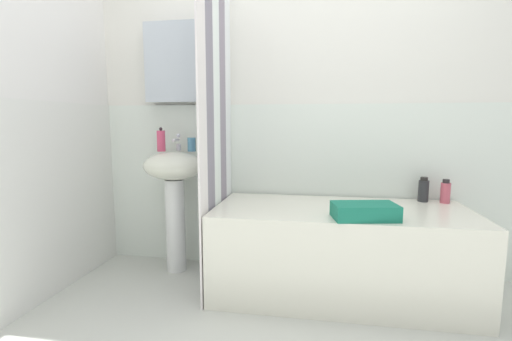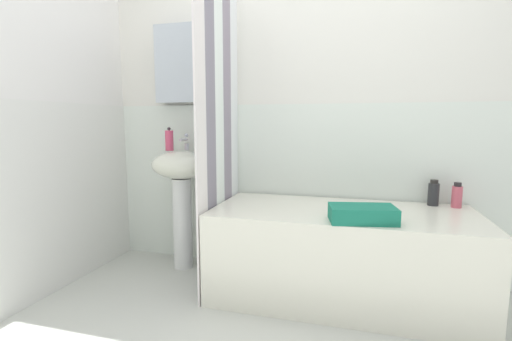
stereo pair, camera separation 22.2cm
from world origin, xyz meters
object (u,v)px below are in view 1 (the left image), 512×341
Objects in this scene: soap_dispenser at (161,141)px; bathtub at (340,251)px; sink at (174,184)px; toothbrush_cup at (192,145)px; lotion_bottle at (445,192)px; conditioner_bottle at (423,190)px; towel_folded at (365,211)px.

soap_dispenser is 0.11× the size of bathtub.
soap_dispenser is (-0.10, 0.02, 0.31)m from sink.
soap_dispenser is at bearing -170.72° from toothbrush_cup.
toothbrush_cup is 1.73m from lotion_bottle.
conditioner_bottle reaches higher than towel_folded.
bathtub is at bearing 114.97° from towel_folded.
conditioner_bottle is 0.48× the size of towel_folded.
conditioner_bottle is (1.79, 0.10, -0.32)m from soap_dispenser.
toothbrush_cup is 0.29× the size of towel_folded.
sink is 5.08× the size of soap_dispenser.
toothbrush_cup is at bearing 9.28° from soap_dispenser.
bathtub is 0.71m from conditioner_bottle.
bathtub is at bearing -12.01° from toothbrush_cup.
towel_folded is (1.26, -0.40, -0.04)m from sink.
sink is 5.54× the size of lotion_bottle.
lotion_bottle is 0.13m from conditioner_bottle.
sink is 1.70m from conditioner_bottle.
lotion_bottle reaches higher than towel_folded.
soap_dispenser reaches higher than bathtub.
toothbrush_cup is 0.62× the size of lotion_bottle.
conditioner_bottle is (-0.13, 0.02, 0.00)m from lotion_bottle.
towel_folded reaches higher than bathtub.
lotion_bottle is at bearing 21.26° from bathtub.
sink is at bearing -175.99° from conditioner_bottle.
toothbrush_cup is at bearing -177.66° from conditioner_bottle.
bathtub is (1.25, -0.19, -0.67)m from soap_dispenser.
conditioner_bottle is at bearing 3.17° from soap_dispenser.
towel_folded is at bearing -17.30° from soap_dispenser.
sink is 2.55× the size of towel_folded.
soap_dispenser reaches higher than toothbrush_cup.
toothbrush_cup is 0.59× the size of conditioner_bottle.
conditioner_bottle is at bearing 2.34° from toothbrush_cup.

